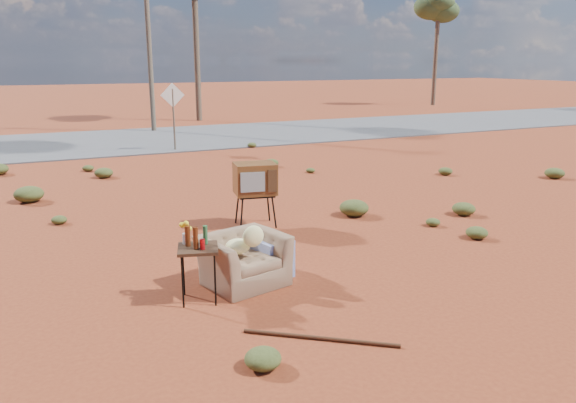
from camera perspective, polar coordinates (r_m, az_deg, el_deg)
name	(u,v)px	position (r m, az deg, el deg)	size (l,w,h in m)	color
ground	(293,287)	(7.40, 0.54, -8.73)	(140.00, 140.00, 0.00)	brown
highway	(114,141)	(21.53, -17.25, 5.86)	(140.00, 7.00, 0.04)	#565659
armchair	(248,252)	(7.45, -4.09, -5.15)	(1.30, 1.02, 0.90)	brown
tv_unit	(255,180)	(9.87, -3.37, 2.23)	(0.79, 0.68, 1.14)	black
side_table	(195,245)	(6.89, -9.43, -4.34)	(0.59, 0.59, 0.97)	#3B2415
rusty_bar	(320,338)	(6.11, 3.30, -13.69)	(0.04, 0.04, 1.67)	#452012
road_sign	(173,105)	(18.73, -11.60, 9.63)	(0.78, 0.06, 2.19)	brown
eucalyptus_right	(438,12)	(39.26, 15.03, 18.13)	(3.20, 3.20, 7.10)	brown
utility_pole_center	(148,28)	(24.18, -14.03, 16.73)	(1.40, 0.20, 8.00)	brown
scrub_patch	(155,207)	(11.10, -13.35, -0.53)	(17.49, 8.07, 0.33)	#485424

